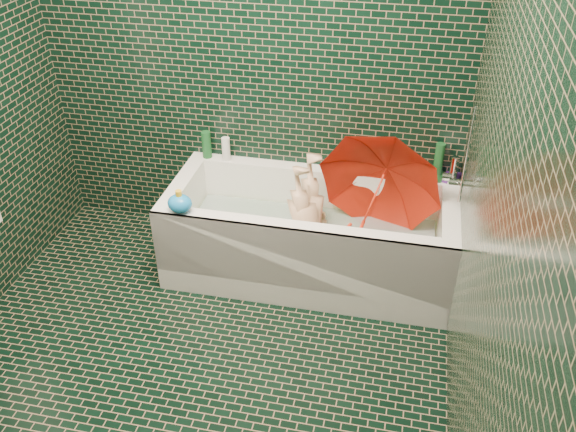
% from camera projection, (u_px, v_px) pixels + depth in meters
% --- Properties ---
extents(floor, '(2.80, 2.80, 0.00)m').
position_uv_depth(floor, '(186.00, 380.00, 3.10)').
color(floor, black).
rests_on(floor, ground).
extents(wall_back, '(2.80, 0.00, 2.80)m').
position_uv_depth(wall_back, '(249.00, 51.00, 3.55)').
color(wall_back, black).
rests_on(wall_back, floor).
extents(wall_right, '(0.00, 2.80, 2.80)m').
position_uv_depth(wall_right, '(497.00, 201.00, 2.18)').
color(wall_right, black).
rests_on(wall_right, floor).
extents(bathtub, '(1.70, 0.75, 0.55)m').
position_uv_depth(bathtub, '(309.00, 244.00, 3.72)').
color(bathtub, white).
rests_on(bathtub, floor).
extents(bath_mat, '(1.35, 0.47, 0.01)m').
position_uv_depth(bath_mat, '(310.00, 249.00, 3.77)').
color(bath_mat, green).
rests_on(bath_mat, bathtub).
extents(water, '(1.48, 0.53, 0.00)m').
position_uv_depth(water, '(310.00, 230.00, 3.69)').
color(water, silver).
rests_on(water, bathtub).
extents(faucet, '(0.18, 0.19, 0.55)m').
position_uv_depth(faucet, '(460.00, 177.00, 3.28)').
color(faucet, silver).
rests_on(faucet, wall_right).
extents(child, '(1.00, 0.64, 0.28)m').
position_uv_depth(child, '(309.00, 231.00, 3.66)').
color(child, tan).
rests_on(child, bathtub).
extents(umbrella, '(0.92, 0.90, 0.84)m').
position_uv_depth(umbrella, '(374.00, 197.00, 3.47)').
color(umbrella, red).
rests_on(umbrella, bathtub).
extents(soap_bottle_a, '(0.11, 0.11, 0.25)m').
position_uv_depth(soap_bottle_a, '(451.00, 182.00, 3.68)').
color(soap_bottle_a, white).
rests_on(soap_bottle_a, bathtub).
extents(soap_bottle_b, '(0.12, 0.12, 0.20)m').
position_uv_depth(soap_bottle_b, '(449.00, 184.00, 3.65)').
color(soap_bottle_b, '#47207B').
rests_on(soap_bottle_b, bathtub).
extents(soap_bottle_c, '(0.17, 0.17, 0.19)m').
position_uv_depth(soap_bottle_c, '(434.00, 183.00, 3.67)').
color(soap_bottle_c, '#164D22').
rests_on(soap_bottle_c, bathtub).
extents(bottle_right_tall, '(0.07, 0.07, 0.24)m').
position_uv_depth(bottle_right_tall, '(438.00, 162.00, 3.63)').
color(bottle_right_tall, '#164D22').
rests_on(bottle_right_tall, bathtub).
extents(bottle_right_pump, '(0.06, 0.06, 0.18)m').
position_uv_depth(bottle_right_pump, '(453.00, 171.00, 3.60)').
color(bottle_right_pump, silver).
rests_on(bottle_right_pump, bathtub).
extents(bottle_left_tall, '(0.07, 0.07, 0.18)m').
position_uv_depth(bottle_left_tall, '(207.00, 145.00, 3.89)').
color(bottle_left_tall, '#164D22').
rests_on(bottle_left_tall, bathtub).
extents(bottle_left_short, '(0.06, 0.06, 0.16)m').
position_uv_depth(bottle_left_short, '(226.00, 149.00, 3.87)').
color(bottle_left_short, white).
rests_on(bottle_left_short, bathtub).
extents(rubber_duck, '(0.13, 0.11, 0.10)m').
position_uv_depth(rubber_duck, '(393.00, 170.00, 3.70)').
color(rubber_duck, yellow).
rests_on(rubber_duck, bathtub).
extents(bath_toy, '(0.16, 0.14, 0.14)m').
position_uv_depth(bath_toy, '(180.00, 203.00, 3.36)').
color(bath_toy, blue).
rests_on(bath_toy, bathtub).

